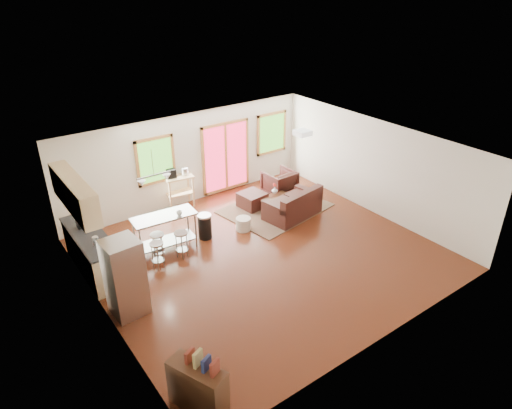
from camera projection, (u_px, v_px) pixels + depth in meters
floor at (263, 254)px, 10.83m from camera, size 7.50×7.00×0.02m
ceiling at (264, 151)px, 9.63m from camera, size 7.50×7.00×0.02m
back_wall at (189, 159)px, 12.75m from camera, size 7.50×0.02×2.60m
left_wall at (98, 262)px, 8.26m from camera, size 0.02×7.00×2.60m
right_wall at (376, 168)px, 12.20m from camera, size 0.02×7.00×2.60m
front_wall at (388, 283)px, 7.71m from camera, size 7.50×0.02×2.60m
window_left at (156, 161)px, 12.10m from camera, size 1.10×0.05×1.30m
french_doors at (226, 157)px, 13.44m from camera, size 1.60×0.05×2.10m
window_right at (272, 133)px, 14.14m from camera, size 1.10×0.05×1.30m
rug at (275, 208)px, 12.87m from camera, size 3.05×2.52×0.03m
loveseat at (293, 206)px, 12.32m from camera, size 1.65×1.10×0.82m
coffee_table at (275, 199)px, 12.75m from camera, size 0.90×0.56×0.35m
armchair at (279, 182)px, 13.50m from camera, size 0.85×0.80×0.85m
ottoman at (252, 200)px, 12.86m from camera, size 0.74×0.74×0.44m
pouf at (243, 224)px, 11.77m from camera, size 0.51×0.51×0.34m
vase at (275, 190)px, 12.82m from camera, size 0.17×0.18×0.29m
cabinets at (87, 235)px, 9.80m from camera, size 0.64×2.24×2.30m
refrigerator at (125, 278)px, 8.66m from camera, size 0.69×0.66×1.61m
island at (165, 227)px, 10.68m from camera, size 1.53×0.71×0.94m
cup at (179, 213)px, 10.53m from camera, size 0.16×0.15×0.13m
bar_stool_a at (157, 249)px, 10.12m from camera, size 0.39×0.39×0.65m
bar_stool_b at (157, 241)px, 10.42m from camera, size 0.38×0.38×0.67m
bar_stool_c at (181, 239)px, 10.50m from camera, size 0.41×0.41×0.66m
trash_can at (205, 226)px, 11.35m from camera, size 0.39×0.39×0.65m
kitchen_cart at (178, 181)px, 12.62m from camera, size 0.84×0.61×1.19m
bookshelf at (198, 386)px, 6.86m from camera, size 0.68×1.00×1.09m
ceiling_flush at (303, 133)px, 10.93m from camera, size 0.35×0.35×0.12m
pendant_light at (154, 179)px, 10.04m from camera, size 0.80×0.18×0.79m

